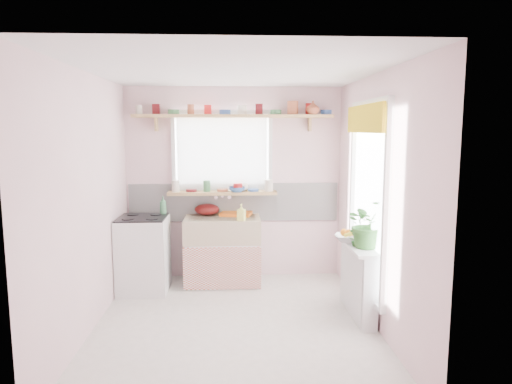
{
  "coord_description": "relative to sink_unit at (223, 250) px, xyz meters",
  "views": [
    {
      "loc": [
        -0.01,
        -4.37,
        1.95
      ],
      "look_at": [
        0.24,
        0.55,
        1.28
      ],
      "focal_mm": 32.0,
      "sensor_mm": 36.0,
      "label": 1
    }
  ],
  "objects": [
    {
      "name": "room",
      "position": [
        0.81,
        -0.43,
        0.94
      ],
      "size": [
        3.2,
        3.2,
        3.2
      ],
      "color": "silver",
      "rests_on": "ground"
    },
    {
      "name": "dish_tray",
      "position": [
        0.17,
        0.17,
        0.44
      ],
      "size": [
        0.44,
        0.36,
        0.04
      ],
      "primitive_type": "cube",
      "rotation": [
        0.0,
        0.0,
        -0.21
      ],
      "color": "orange",
      "rests_on": "sink_unit"
    },
    {
      "name": "colander",
      "position": [
        -0.2,
        0.21,
        0.49
      ],
      "size": [
        0.37,
        0.37,
        0.15
      ],
      "primitive_type": "ellipsoid",
      "rotation": [
        0.0,
        0.0,
        -0.16
      ],
      "color": "#4E0D0D",
      "rests_on": "sink_unit"
    },
    {
      "name": "radiator_ledge",
      "position": [
        1.45,
        -1.09,
        -0.03
      ],
      "size": [
        0.22,
        0.95,
        0.78
      ],
      "color": "white",
      "rests_on": "ground"
    },
    {
      "name": "sill_cup",
      "position": [
        0.28,
        0.25,
        0.78
      ],
      "size": [
        0.12,
        0.12,
        0.1
      ],
      "primitive_type": "imported",
      "rotation": [
        0.0,
        0.0,
        -0.0
      ],
      "color": "white",
      "rests_on": "windowsill"
    },
    {
      "name": "soap_bottle_sink",
      "position": [
        0.24,
        -0.19,
        0.52
      ],
      "size": [
        0.12,
        0.12,
        0.2
      ],
      "primitive_type": "imported",
      "rotation": [
        0.0,
        0.0,
        -0.31
      ],
      "color": "#F3FC70",
      "rests_on": "sink_unit"
    },
    {
      "name": "jade_plant",
      "position": [
        1.48,
        -1.26,
        0.59
      ],
      "size": [
        0.53,
        0.48,
        0.49
      ],
      "primitive_type": "imported",
      "rotation": [
        0.0,
        0.0,
        0.25
      ],
      "color": "#356E2C",
      "rests_on": "radiator_ledge"
    },
    {
      "name": "pine_shelf",
      "position": [
        0.15,
        0.18,
        1.69
      ],
      "size": [
        2.52,
        0.24,
        0.04
      ],
      "primitive_type": "cube",
      "color": "tan",
      "rests_on": "room"
    },
    {
      "name": "shelf_crockery",
      "position": [
        0.11,
        0.18,
        1.76
      ],
      "size": [
        2.47,
        0.11,
        0.12
      ],
      "color": "silver",
      "rests_on": "pine_shelf"
    },
    {
      "name": "fruit_bowl",
      "position": [
        1.36,
        -1.01,
        0.38
      ],
      "size": [
        0.36,
        0.36,
        0.07
      ],
      "primitive_type": "imported",
      "rotation": [
        0.0,
        0.0,
        -0.24
      ],
      "color": "silver",
      "rests_on": "radiator_ledge"
    },
    {
      "name": "shelf_vase",
      "position": [
        1.15,
        0.12,
        1.79
      ],
      "size": [
        0.18,
        0.18,
        0.17
      ],
      "primitive_type": "imported",
      "rotation": [
        0.0,
        0.0,
        -0.11
      ],
      "color": "#B45837",
      "rests_on": "pine_shelf"
    },
    {
      "name": "herb_pot",
      "position": [
        1.36,
        -1.21,
        0.44
      ],
      "size": [
        0.12,
        0.09,
        0.19
      ],
      "primitive_type": "imported",
      "rotation": [
        0.0,
        0.0,
        0.27
      ],
      "color": "#286026",
      "rests_on": "radiator_ledge"
    },
    {
      "name": "cooker",
      "position": [
        -0.95,
        -0.24,
        0.03
      ],
      "size": [
        0.58,
        0.58,
        0.93
      ],
      "color": "white",
      "rests_on": "ground"
    },
    {
      "name": "windowsill",
      "position": [
        -0.0,
        0.19,
        0.71
      ],
      "size": [
        1.4,
        0.22,
        0.04
      ],
      "primitive_type": "cube",
      "color": "tan",
      "rests_on": "room"
    },
    {
      "name": "cooker_bottle",
      "position": [
        -0.73,
        -0.05,
        0.59
      ],
      "size": [
        0.1,
        0.1,
        0.22
      ],
      "primitive_type": "imported",
      "rotation": [
        0.0,
        0.0,
        0.22
      ],
      "color": "#438659",
      "rests_on": "cooker"
    },
    {
      "name": "sill_crockery",
      "position": [
        -0.02,
        0.19,
        0.78
      ],
      "size": [
        1.35,
        0.11,
        0.12
      ],
      "color": "silver",
      "rests_on": "windowsill"
    },
    {
      "name": "sill_bowl",
      "position": [
        0.19,
        0.13,
        0.76
      ],
      "size": [
        0.27,
        0.27,
        0.06
      ],
      "primitive_type": "imported",
      "rotation": [
        0.0,
        0.0,
        0.38
      ],
      "color": "#3465AA",
      "rests_on": "windowsill"
    },
    {
      "name": "fruit",
      "position": [
        1.37,
        -1.0,
        0.44
      ],
      "size": [
        0.2,
        0.14,
        0.1
      ],
      "color": "orange",
      "rests_on": "fruit_bowl"
    },
    {
      "name": "sink_unit",
      "position": [
        0.0,
        0.0,
        0.0
      ],
      "size": [
        0.95,
        0.65,
        1.11
      ],
      "color": "white",
      "rests_on": "ground"
    }
  ]
}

